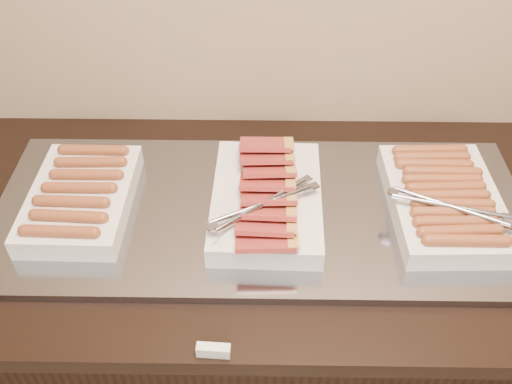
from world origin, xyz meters
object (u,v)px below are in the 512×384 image
dish_right (445,200)px  dish_center (266,199)px  warming_tray (261,212)px  dish_left (81,197)px  counter (258,328)px

dish_right → dish_center: bearing=178.4°
warming_tray → dish_left: 0.40m
counter → dish_left: dish_left is taller
counter → warming_tray: size_ratio=1.72×
warming_tray → dish_right: (0.40, -0.00, 0.04)m
dish_left → dish_center: bearing=0.3°
counter → dish_center: dish_center is taller
dish_left → dish_center: (0.41, -0.00, 0.00)m
warming_tray → dish_left: bearing=180.0°
dish_left → dish_right: dish_right is taller
dish_center → warming_tray: bearing=162.0°
counter → warming_tray: warming_tray is taller
dish_left → dish_center: 0.41m
warming_tray → dish_center: 0.05m
counter → dish_center: bearing=-13.8°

